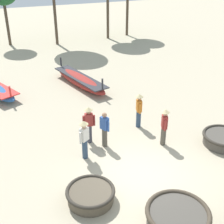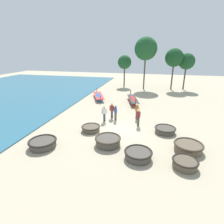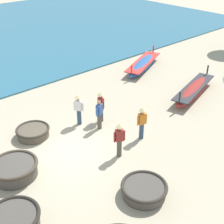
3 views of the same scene
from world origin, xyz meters
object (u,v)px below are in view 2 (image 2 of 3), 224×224
Objects in this scene: fisherman_with_hat at (137,110)px; tree_right_mid at (125,62)px; coracle_front_left at (91,128)px; tree_rightmost at (174,58)px; coracle_tilted at (185,163)px; coracle_front_right at (188,147)px; tree_left_mid at (146,49)px; long_boat_red_hull at (133,100)px; fisherman_standing_left at (138,116)px; fisherman_by_coracle at (112,109)px; coracle_beside_post at (165,130)px; coracle_far_right at (43,143)px; tree_tall_back at (187,62)px; coracle_nearest at (138,154)px; fisherman_standing_right at (104,112)px; long_boat_blue_hull at (99,97)px; coracle_upturned at (108,141)px; fisherman_hauling at (116,112)px.

tree_right_mid is at bearing 103.79° from fisherman_with_hat.
tree_rightmost is (8.16, 19.61, 5.18)m from coracle_front_left.
coracle_tilted is 7.99m from coracle_front_left.
tree_left_mid is (-4.40, 20.80, 6.57)m from coracle_front_right.
coracle_front_right is 0.39× the size of long_boat_red_hull.
fisherman_standing_left is 3.12m from fisherman_by_coracle.
fisherman_by_coracle is at bearing 156.47° from coracle_beside_post.
coracle_tilted is 8.14m from fisherman_with_hat.
fisherman_by_coracle is at bearing 62.06° from coracle_far_right.
tree_tall_back is at bearing 5.91° from tree_left_mid.
tree_right_mid is at bearing 173.23° from tree_rightmost.
tree_rightmost is 1.13× the size of tree_tall_back.
coracle_far_right is at bearing -178.84° from coracle_nearest.
fisherman_standing_right is at bearing 151.85° from coracle_front_right.
long_boat_blue_hull is 3.04× the size of fisherman_standing_left.
tree_right_mid is 8.81m from tree_rightmost.
coracle_beside_post is at bearing 36.30° from coracle_upturned.
tree_right_mid is (-1.61, 17.24, 3.56)m from fisherman_by_coracle.
coracle_upturned is at bearing -93.39° from tree_left_mid.
coracle_far_right is 24.31m from tree_left_mid.
coracle_nearest is 0.36× the size of long_boat_red_hull.
long_boat_red_hull is at bearing 115.27° from coracle_front_right.
coracle_front_right is 0.29× the size of tree_rightmost.
coracle_far_right is at bearing -111.17° from long_boat_red_hull.
tree_left_mid is at bearing 56.34° from long_boat_blue_hull.
coracle_tilted is at bearing -5.54° from coracle_nearest.
tree_left_mid is at bearing 91.05° from fisherman_with_hat.
fisherman_hauling is at bearing 131.60° from coracle_tilted.
long_boat_red_hull is 0.83× the size of tree_tall_back.
coracle_front_right is 0.34× the size of tree_right_mid.
long_boat_blue_hull is at bearing -101.42° from tree_right_mid.
tree_left_mid is at bearing -176.85° from tree_rightmost.
tree_tall_back is at bearing 53.40° from long_boat_red_hull.
tree_left_mid is (0.81, 9.78, 6.55)m from long_boat_red_hull.
tree_left_mid reaches higher than coracle_front_left.
fisherman_by_coracle is at bearing 154.84° from fisherman_standing_left.
tree_right_mid reaches higher than fisherman_hauling.
long_boat_blue_hull is 11.18m from tree_right_mid.
tree_rightmost is at bearing 73.87° from fisherman_with_hat.
fisherman_hauling is at bearing 26.61° from fisherman_standing_right.
tree_tall_back is at bearing 62.84° from coracle_front_left.
fisherman_standing_left is 0.24× the size of tree_rightmost.
long_boat_blue_hull is at bearing -123.66° from tree_left_mid.
coracle_tilted is 0.30× the size of long_boat_red_hull.
tree_left_mid is 1.42× the size of tree_tall_back.
long_boat_blue_hull reaches higher than coracle_front_right.
long_boat_blue_hull is at bearing 111.19° from fisherman_standing_right.
tree_rightmost is at bearing 88.75° from coracle_front_right.
coracle_tilted is 13.85m from long_boat_red_hull.
tree_left_mid is at bearing 86.61° from coracle_upturned.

